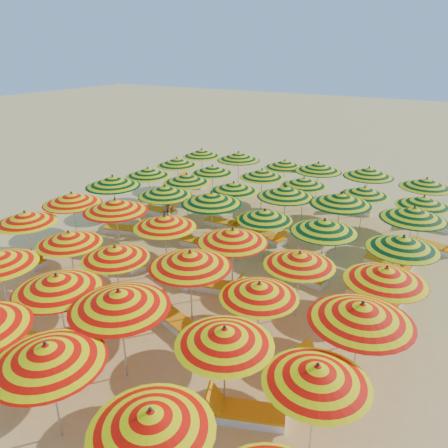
{
  "coord_description": "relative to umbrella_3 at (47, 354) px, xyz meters",
  "views": [
    {
      "loc": [
        7.37,
        -12.12,
        7.61
      ],
      "look_at": [
        0.0,
        0.5,
        1.6
      ],
      "focal_mm": 35.0,
      "sensor_mm": 36.0,
      "label": 1
    }
  ],
  "objects": [
    {
      "name": "lounger_24",
      "position": [
        1.68,
        16.23,
        -1.97
      ],
      "size": [
        1.8,
        0.85,
        0.69
      ],
      "rotation": [
        0.0,
        0.0,
        3.3
      ],
      "color": "white",
      "rests_on": "ground"
    },
    {
      "name": "umbrella_19",
      "position": [
        -4.57,
        6.74,
        0.09
      ],
      "size": [
        2.91,
        2.91,
        2.51
      ],
      "color": "silver",
      "rests_on": "ground"
    },
    {
      "name": "lounger_19",
      "position": [
        -0.43,
        11.27,
        -1.97
      ],
      "size": [
        1.82,
        1.21,
        0.69
      ],
      "rotation": [
        0.0,
        0.0,
        -0.4
      ],
      "color": "white",
      "rests_on": "ground"
    },
    {
      "name": "lounger_14",
      "position": [
        -2.48,
        9.26,
        -1.97
      ],
      "size": [
        1.76,
        0.66,
        0.69
      ],
      "rotation": [
        0.0,
        0.0,
        0.05
      ],
      "color": "white",
      "rests_on": "ground"
    },
    {
      "name": "umbrella_43",
      "position": [
        -4.45,
        15.89,
        0.02
      ],
      "size": [
        2.5,
        2.5,
        2.43
      ],
      "color": "silver",
      "rests_on": "ground"
    },
    {
      "name": "umbrella_46",
      "position": [
        2.27,
        16.16,
        0.03
      ],
      "size": [
        3.04,
        3.04,
        2.44
      ],
      "color": "silver",
      "rests_on": "ground"
    },
    {
      "name": "ground",
      "position": [
        -1.0,
        7.97,
        -2.12
      ],
      "size": [
        120.0,
        120.0,
        0.0
      ],
      "primitive_type": "plane",
      "color": "#E9B967",
      "rests_on": "ground"
    },
    {
      "name": "lounger_20",
      "position": [
        4.42,
        11.31,
        -1.97
      ],
      "size": [
        1.79,
        0.79,
        0.69
      ],
      "rotation": [
        0.0,
        0.0,
        -0.13
      ],
      "color": "white",
      "rests_on": "ground"
    },
    {
      "name": "umbrella_15",
      "position": [
        0.17,
        4.62,
        0.04
      ],
      "size": [
        2.43,
        2.43,
        2.45
      ],
      "color": "silver",
      "rests_on": "ground"
    },
    {
      "name": "lounger_25",
      "position": [
        5.3,
        16.06,
        -1.97
      ],
      "size": [
        1.75,
        0.63,
        0.69
      ],
      "rotation": [
        0.0,
        0.0,
        3.17
      ],
      "color": "white",
      "rests_on": "ground"
    },
    {
      "name": "umbrella_22",
      "position": [
        2.61,
        6.58,
        -0.18
      ],
      "size": [
        2.44,
        2.44,
        2.2
      ],
      "color": "silver",
      "rests_on": "ground"
    },
    {
      "name": "lounger_17",
      "position": [
        -6.31,
        11.35,
        -1.97
      ],
      "size": [
        1.74,
        0.61,
        0.69
      ],
      "rotation": [
        0.0,
        0.0,
        -0.02
      ],
      "color": "white",
      "rests_on": "ground"
    },
    {
      "name": "lounger_4",
      "position": [
        -2.56,
        1.81,
        -1.97
      ],
      "size": [
        1.83,
        1.1,
        0.69
      ],
      "rotation": [
        0.0,
        0.0,
        0.32
      ],
      "color": "white",
      "rests_on": "ground"
    },
    {
      "name": "lounger_23",
      "position": [
        -7.51,
        16.01,
        -1.97
      ],
      "size": [
        1.8,
        0.85,
        0.69
      ],
      "rotation": [
        0.0,
        0.0,
        2.98
      ],
      "color": "white",
      "rests_on": "ground"
    },
    {
      "name": "umbrella_10",
      "position": [
        2.58,
        2.35,
        -0.14
      ],
      "size": [
        2.52,
        2.52,
        2.25
      ],
      "color": "silver",
      "rests_on": "ground"
    },
    {
      "name": "umbrella_42",
      "position": [
        -6.92,
        16.09,
        -0.13
      ],
      "size": [
        2.67,
        2.67,
        2.25
      ],
      "color": "silver",
      "rests_on": "ground"
    },
    {
      "name": "umbrella_32",
      "position": [
        -2.32,
        11.56,
        -0.16
      ],
      "size": [
        2.69,
        2.69,
        2.23
      ],
      "color": "silver",
      "rests_on": "ground"
    },
    {
      "name": "beachgoer_b",
      "position": [
        -4.44,
        9.65,
        -1.4
      ],
      "size": [
        0.87,
        0.88,
        1.43
      ],
      "primitive_type": "imported",
      "rotation": [
        0.0,
        0.0,
        2.29
      ],
      "color": "tan",
      "rests_on": "ground"
    },
    {
      "name": "umbrella_33",
      "position": [
        0.07,
        11.54,
        0.02
      ],
      "size": [
        2.66,
        2.66,
        2.44
      ],
      "color": "silver",
      "rests_on": "ground"
    },
    {
      "name": "umbrella_38",
      "position": [
        -2.14,
        13.97,
        -0.13
      ],
      "size": [
        2.81,
        2.81,
        2.26
      ],
      "color": "silver",
      "rests_on": "ground"
    },
    {
      "name": "umbrella_9",
      "position": [
        -0.05,
        2.06,
        0.09
      ],
      "size": [
        3.02,
        3.02,
        2.5
      ],
      "color": "silver",
      "rests_on": "ground"
    },
    {
      "name": "umbrella_30",
      "position": [
        -6.91,
        11.41,
        -0.12
      ],
      "size": [
        2.7,
        2.7,
        2.28
      ],
      "color": "silver",
      "rests_on": "ground"
    },
    {
      "name": "umbrella_36",
      "position": [
        -6.9,
        13.74,
        -0.12
      ],
      "size": [
        2.45,
        2.45,
        2.27
      ],
      "color": "silver",
      "rests_on": "ground"
    },
    {
      "name": "umbrella_24",
      "position": [
        -6.82,
        8.97,
        0.08
      ],
      "size": [
        2.49,
        2.49,
        2.5
      ],
      "color": "silver",
      "rests_on": "ground"
    },
    {
      "name": "umbrella_12",
      "position": [
        -6.87,
        4.65,
        -0.13
      ],
      "size": [
        2.7,
        2.7,
        2.26
      ],
      "color": "silver",
      "rests_on": "ground"
    },
    {
      "name": "umbrella_45",
      "position": [
        -0.06,
        15.91,
        0.01
      ],
      "size": [
        2.96,
        2.96,
        2.42
      ],
      "color": "silver",
      "rests_on": "ground"
    },
    {
      "name": "umbrella_26",
      "position": [
        -1.98,
        9.21,
        0.08
      ],
      "size": [
        2.84,
        2.84,
        2.5
      ],
      "color": "silver",
      "rests_on": "ground"
    },
    {
      "name": "umbrella_14",
      "position": [
        -2.32,
        4.3,
        -0.23
      ],
      "size": [
        2.25,
        2.25,
        2.15
      ],
      "color": "silver",
      "rests_on": "ground"
    },
    {
      "name": "lounger_8",
      "position": [
        -0.43,
        4.45,
        -1.97
      ],
      "size": [
        1.83,
        1.12,
        0.69
      ],
      "rotation": [
        0.0,
        0.0,
        2.8
      ],
      "color": "white",
      "rests_on": "ground"
    },
    {
      "name": "umbrella_31",
      "position": [
        -4.7,
        11.44,
        -0.1
      ],
      "size": [
        2.55,
        2.55,
        2.29
      ],
      "color": "silver",
      "rests_on": "ground"
    },
    {
      "name": "umbrella_16",
      "position": [
        2.33,
        4.52,
        -0.22
      ],
      "size": [
        2.53,
        2.53,
        2.16
      ],
      "color": "silver",
      "rests_on": "ground"
    },
    {
      "name": "lounger_9",
      "position": [
        4.3,
        4.41,
        -1.97
      ],
      "size": [
        1.83,
        1.06,
        0.69
      ],
      "rotation": [
        0.0,
        0.0,
        2.84
      ],
      "color": "white",
      "rests_on": "ground"
    },
    {
      "name": "umbrella_44",
      "position": [
        -1.95,
        16.27,
        -0.16
      ],
      "size": [
        2.29,
        2.29,
        2.22
      ],
      "color": "silver",
      "rests_on": "ground"
    },
    {
      "name": "umbrella_17",
      "position": [
        4.89,
        4.35,
        0.07
      ],
      "size": [
        2.98,
        2.98,
        2.49
      ],
      "color": "silver",
      "rests_on": "ground"
    },
    {
      "name": "lounger_22",
      "position": [
        5.59,
        13.67,
        -1.97
      ],
      "size": [
        1.82,
        0.98,
        0.69
      ],
      "rotation": [
        0.0,
        0.0,
        -0.24
      ],
      "color": "white",
      "rests_on": "ground"
    },
    {
      "name": "lounger_5",
      "position": [
        3.09,
        2.34,
        -1.97
      ],
      "size": [
        1.83,
        1.14,
        0.69
      ],
      "rotation": [
        0.0,
        0.0,
        3.49
      ],
      "color": "white",
      "rests_on": "ground"
    },
    {
      "name": "lounger_21",
      "position": [
        -6.39,
        13.73,
        -1.97
      ],
      "size": [
        1.83,
        1.14,
        0.69
      ],
      "rotation": [
        0.0,
        0.0,
        2.79
      ],
      "color": "white",
      "rests_on": "ground"
    },
    {
      "name": "umbrella_25",
      "position": [
        -4.3,
        9.31,
        -0.03
      ],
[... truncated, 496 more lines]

